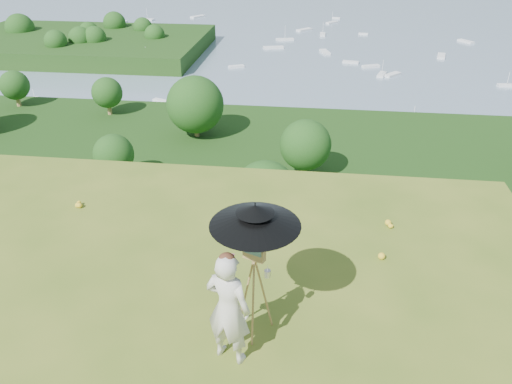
# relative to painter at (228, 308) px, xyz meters

# --- Properties ---
(forest_slope) EXTENTS (140.00, 56.00, 22.00)m
(forest_slope) POSITION_rel_painter_xyz_m (-1.42, 34.06, -29.89)
(forest_slope) COLOR #173E11
(forest_slope) RESTS_ON bay_water
(shoreline_tier) EXTENTS (170.00, 28.00, 8.00)m
(shoreline_tier) POSITION_rel_painter_xyz_m (-1.42, 74.06, -36.89)
(shoreline_tier) COLOR gray
(shoreline_tier) RESTS_ON bay_water
(bay_water) EXTENTS (700.00, 700.00, 0.00)m
(bay_water) POSITION_rel_painter_xyz_m (-1.42, 239.06, -34.89)
(bay_water) COLOR #7491A6
(bay_water) RESTS_ON ground
(peninsula) EXTENTS (90.00, 60.00, 12.00)m
(peninsula) POSITION_rel_painter_xyz_m (-76.42, 154.06, -29.89)
(peninsula) COLOR #173E11
(peninsula) RESTS_ON bay_water
(slope_trees) EXTENTS (110.00, 50.00, 6.00)m
(slope_trees) POSITION_rel_painter_xyz_m (-1.42, 34.06, -15.89)
(slope_trees) COLOR #1A4A16
(slope_trees) RESTS_ON forest_slope
(harbor_town) EXTENTS (110.00, 22.00, 5.00)m
(harbor_town) POSITION_rel_painter_xyz_m (-1.42, 74.06, -30.39)
(harbor_town) COLOR beige
(harbor_town) RESTS_ON shoreline_tier
(moored_boats) EXTENTS (140.00, 140.00, 0.70)m
(moored_boats) POSITION_rel_painter_xyz_m (-13.92, 160.06, -34.54)
(moored_boats) COLOR white
(moored_boats) RESTS_ON bay_water
(wildflowers) EXTENTS (10.00, 10.50, 0.12)m
(wildflowers) POSITION_rel_painter_xyz_m (-1.42, -0.69, -0.83)
(wildflowers) COLOR yellow
(wildflowers) RESTS_ON ground
(painter) EXTENTS (0.75, 0.61, 1.78)m
(painter) POSITION_rel_painter_xyz_m (0.00, 0.00, 0.00)
(painter) COLOR silver
(painter) RESTS_ON ground
(field_easel) EXTENTS (0.82, 0.82, 1.67)m
(field_easel) POSITION_rel_painter_xyz_m (0.29, 0.54, -0.06)
(field_easel) COLOR #A08243
(field_easel) RESTS_ON ground
(sun_umbrella) EXTENTS (1.44, 1.44, 0.86)m
(sun_umbrella) POSITION_rel_painter_xyz_m (0.30, 0.57, 0.92)
(sun_umbrella) COLOR black
(sun_umbrella) RESTS_ON field_easel
(painter_cap) EXTENTS (0.27, 0.31, 0.10)m
(painter_cap) POSITION_rel_painter_xyz_m (0.00, 0.00, 0.84)
(painter_cap) COLOR #D57580
(painter_cap) RESTS_ON painter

